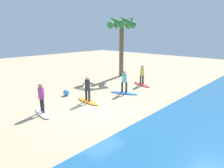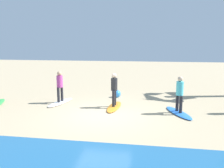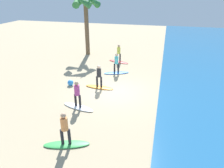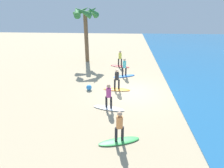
{
  "view_description": "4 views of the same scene",
  "coord_description": "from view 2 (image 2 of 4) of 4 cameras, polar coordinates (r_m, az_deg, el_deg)",
  "views": [
    {
      "loc": [
        7.75,
        8.34,
        4.37
      ],
      "look_at": [
        -1.18,
        0.11,
        1.28
      ],
      "focal_mm": 32.21,
      "sensor_mm": 36.0,
      "label": 1
    },
    {
      "loc": [
        -1.93,
        9.76,
        3.21
      ],
      "look_at": [
        -0.25,
        -0.96,
        1.25
      ],
      "focal_mm": 36.87,
      "sensor_mm": 36.0,
      "label": 2
    },
    {
      "loc": [
        12.63,
        3.04,
        6.52
      ],
      "look_at": [
        0.4,
        -0.1,
        0.75
      ],
      "focal_mm": 33.31,
      "sensor_mm": 36.0,
      "label": 3
    },
    {
      "loc": [
        13.71,
        -0.68,
        6.44
      ],
      "look_at": [
        0.45,
        -1.56,
        0.82
      ],
      "focal_mm": 31.3,
      "sensor_mm": 36.0,
      "label": 4
    }
  ],
  "objects": [
    {
      "name": "ground_plane",
      "position": [
        10.46,
        -2.16,
        -7.63
      ],
      "size": [
        60.0,
        60.0,
        0.0
      ],
      "primitive_type": "plane",
      "color": "tan"
    },
    {
      "name": "surfboard_blue",
      "position": [
        11.02,
        16.17,
        -6.86
      ],
      "size": [
        1.31,
        2.16,
        0.09
      ],
      "primitive_type": "ellipsoid",
      "rotation": [
        0.0,
        0.0,
        1.96
      ],
      "color": "blue",
      "rests_on": "ground"
    },
    {
      "name": "surfer_blue",
      "position": [
        10.77,
        16.43,
        -1.81
      ],
      "size": [
        0.32,
        0.44,
        1.64
      ],
      "color": "#232328",
      "rests_on": "surfboard_blue"
    },
    {
      "name": "surfboard_orange",
      "position": [
        11.56,
        0.54,
        -5.63
      ],
      "size": [
        0.71,
        2.14,
        0.09
      ],
      "primitive_type": "ellipsoid",
      "rotation": [
        0.0,
        0.0,
        1.5
      ],
      "color": "orange",
      "rests_on": "ground"
    },
    {
      "name": "surfer_orange",
      "position": [
        11.33,
        0.55,
        -0.8
      ],
      "size": [
        0.32,
        0.46,
        1.64
      ],
      "color": "#232328",
      "rests_on": "surfboard_orange"
    },
    {
      "name": "surfboard_white",
      "position": [
        12.68,
        -12.64,
        -4.45
      ],
      "size": [
        1.03,
        2.17,
        0.09
      ],
      "primitive_type": "ellipsoid",
      "rotation": [
        0.0,
        0.0,
        1.34
      ],
      "color": "white",
      "rests_on": "ground"
    },
    {
      "name": "surfer_white",
      "position": [
        12.47,
        -12.82,
        -0.04
      ],
      "size": [
        0.32,
        0.45,
        1.64
      ],
      "color": "#232328",
      "rests_on": "surfboard_white"
    },
    {
      "name": "beach_ball",
      "position": [
        13.64,
        1.26,
        -2.43
      ],
      "size": [
        0.43,
        0.43,
        0.43
      ],
      "primitive_type": "sphere",
      "color": "#338CE5",
      "rests_on": "ground"
    }
  ]
}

